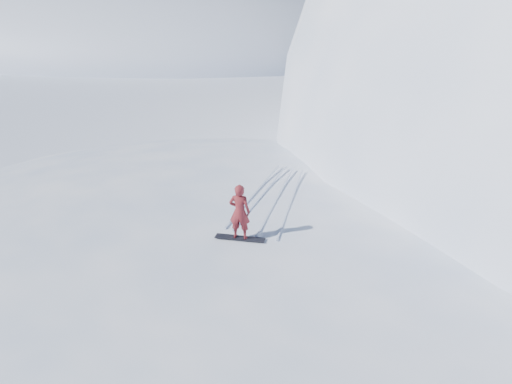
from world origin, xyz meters
TOP-DOWN VIEW (x-y plane):
  - ground at (0.00, 0.00)m, footprint 400.00×400.00m
  - near_ridge at (1.00, 3.00)m, footprint 36.00×28.00m
  - far_ridge_a at (-70.00, 60.00)m, footprint 120.00×70.00m
  - far_ridge_c at (-40.00, 110.00)m, footprint 140.00×90.00m
  - wind_bumps at (-0.56, 2.12)m, footprint 16.00×14.40m
  - snowboard at (0.32, 0.86)m, footprint 1.50×0.68m
  - snowboarder at (0.32, 0.86)m, footprint 0.70×0.56m
  - vapor_plume at (-62.22, 40.91)m, footprint 11.11×8.89m
  - board_tracks at (-0.23, 4.13)m, footprint 2.77×5.94m

SIDE VIEW (x-z plane):
  - ground at x=0.00m, z-range 0.00..0.00m
  - near_ridge at x=1.00m, z-range -2.40..2.40m
  - far_ridge_a at x=-70.00m, z-range -14.00..14.00m
  - far_ridge_c at x=-40.00m, z-range -18.00..18.00m
  - wind_bumps at x=-0.56m, z-range -0.50..0.50m
  - vapor_plume at x=-62.22m, z-range -3.89..3.89m
  - snowboard at x=0.32m, z-range 2.40..2.42m
  - board_tracks at x=-0.23m, z-range 2.40..2.44m
  - snowboarder at x=0.32m, z-range 2.42..4.10m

